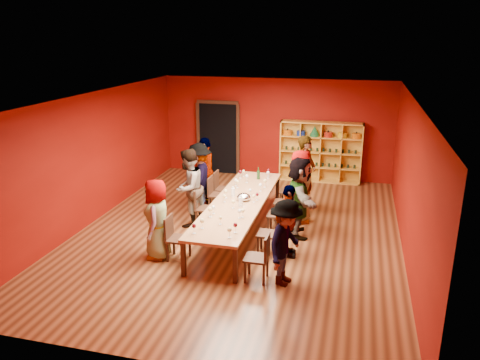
{
  "coord_description": "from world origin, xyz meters",
  "views": [
    {
      "loc": [
        2.41,
        -9.37,
        4.3
      ],
      "look_at": [
        -0.04,
        0.25,
        1.15
      ],
      "focal_mm": 35.0,
      "sensor_mm": 36.0,
      "label": 1
    }
  ],
  "objects_px": {
    "person_right_3": "(300,186)",
    "chair_person_left_0": "(174,235)",
    "person_right_0": "(286,243)",
    "person_right_4": "(306,173)",
    "tasting_table": "(239,203)",
    "person_right_1": "(288,221)",
    "chair_person_right_4": "(292,189)",
    "person_left_2": "(188,188)",
    "chair_person_left_3": "(215,192)",
    "person_left_3": "(199,177)",
    "person_right_2": "(299,197)",
    "shelving_unit": "(321,149)",
    "chair_person_right_2": "(281,212)",
    "chair_person_right_1": "(272,231)",
    "chair_person_right_3": "(287,200)",
    "wine_bottle": "(258,175)",
    "spittoon_bowl": "(244,197)",
    "person_left_4": "(206,171)",
    "chair_person_right_0": "(261,255)",
    "person_left_0": "(157,219)",
    "chair_person_left_2": "(202,206)",
    "chair_person_left_4": "(220,186)"
  },
  "relations": [
    {
      "from": "chair_person_right_2",
      "to": "person_left_3",
      "type": "bearing_deg",
      "value": 157.12
    },
    {
      "from": "shelving_unit",
      "to": "wine_bottle",
      "type": "xyz_separation_m",
      "value": [
        -1.32,
        -2.66,
        -0.12
      ]
    },
    {
      "from": "person_right_4",
      "to": "chair_person_left_0",
      "type": "bearing_deg",
      "value": 159.66
    },
    {
      "from": "person_left_4",
      "to": "chair_person_right_2",
      "type": "xyz_separation_m",
      "value": [
        2.21,
        -1.42,
        -0.39
      ]
    },
    {
      "from": "spittoon_bowl",
      "to": "person_right_4",
      "type": "bearing_deg",
      "value": 56.47
    },
    {
      "from": "person_left_2",
      "to": "person_right_1",
      "type": "distance_m",
      "value": 2.67
    },
    {
      "from": "tasting_table",
      "to": "chair_person_right_2",
      "type": "relative_size",
      "value": 5.06
    },
    {
      "from": "tasting_table",
      "to": "chair_person_left_4",
      "type": "xyz_separation_m",
      "value": [
        -0.91,
        1.6,
        -0.2
      ]
    },
    {
      "from": "chair_person_right_2",
      "to": "person_right_2",
      "type": "relative_size",
      "value": 0.5
    },
    {
      "from": "person_left_3",
      "to": "chair_person_right_1",
      "type": "xyz_separation_m",
      "value": [
        2.22,
        -1.99,
        -0.36
      ]
    },
    {
      "from": "chair_person_left_3",
      "to": "person_left_3",
      "type": "xyz_separation_m",
      "value": [
        -0.4,
        0.0,
        0.36
      ]
    },
    {
      "from": "shelving_unit",
      "to": "person_right_0",
      "type": "xyz_separation_m",
      "value": [
        -0.05,
        -6.28,
        -0.19
      ]
    },
    {
      "from": "chair_person_left_3",
      "to": "chair_person_right_1",
      "type": "xyz_separation_m",
      "value": [
        1.82,
        -1.99,
        0.0
      ]
    },
    {
      "from": "chair_person_left_2",
      "to": "chair_person_left_4",
      "type": "xyz_separation_m",
      "value": [
        0.0,
        1.45,
        0.0
      ]
    },
    {
      "from": "chair_person_right_0",
      "to": "person_right_0",
      "type": "xyz_separation_m",
      "value": [
        0.43,
        0.0,
        0.29
      ]
    },
    {
      "from": "person_left_3",
      "to": "chair_person_right_3",
      "type": "relative_size",
      "value": 1.93
    },
    {
      "from": "wine_bottle",
      "to": "chair_person_right_2",
      "type": "bearing_deg",
      "value": -60.71
    },
    {
      "from": "person_right_0",
      "to": "chair_person_right_1",
      "type": "bearing_deg",
      "value": 35.24
    },
    {
      "from": "tasting_table",
      "to": "person_right_4",
      "type": "distance_m",
      "value": 2.22
    },
    {
      "from": "shelving_unit",
      "to": "person_left_4",
      "type": "relative_size",
      "value": 1.36
    },
    {
      "from": "shelving_unit",
      "to": "chair_person_right_1",
      "type": "xyz_separation_m",
      "value": [
        -0.49,
        -5.2,
        -0.49
      ]
    },
    {
      "from": "person_left_3",
      "to": "person_right_2",
      "type": "height_order",
      "value": "person_right_2"
    },
    {
      "from": "person_right_0",
      "to": "person_right_4",
      "type": "height_order",
      "value": "person_right_4"
    },
    {
      "from": "tasting_table",
      "to": "person_right_1",
      "type": "distance_m",
      "value": 1.51
    },
    {
      "from": "chair_person_left_2",
      "to": "chair_person_right_0",
      "type": "xyz_separation_m",
      "value": [
        1.82,
        -2.11,
        0.0
      ]
    },
    {
      "from": "chair_person_left_0",
      "to": "chair_person_right_2",
      "type": "distance_m",
      "value": 2.51
    },
    {
      "from": "chair_person_left_0",
      "to": "person_right_3",
      "type": "xyz_separation_m",
      "value": [
        2.13,
        2.54,
        0.37
      ]
    },
    {
      "from": "chair_person_right_0",
      "to": "person_right_1",
      "type": "height_order",
      "value": "person_right_1"
    },
    {
      "from": "wine_bottle",
      "to": "chair_person_left_4",
      "type": "bearing_deg",
      "value": -176.35
    },
    {
      "from": "person_right_0",
      "to": "person_right_1",
      "type": "xyz_separation_m",
      "value": [
        -0.12,
        1.09,
        -0.04
      ]
    },
    {
      "from": "tasting_table",
      "to": "person_left_0",
      "type": "height_order",
      "value": "person_left_0"
    },
    {
      "from": "chair_person_left_0",
      "to": "person_left_4",
      "type": "bearing_deg",
      "value": 96.99
    },
    {
      "from": "chair_person_left_2",
      "to": "person_right_2",
      "type": "relative_size",
      "value": 0.5
    },
    {
      "from": "person_right_0",
      "to": "chair_person_right_2",
      "type": "distance_m",
      "value": 2.21
    },
    {
      "from": "person_left_3",
      "to": "person_right_0",
      "type": "relative_size",
      "value": 1.09
    },
    {
      "from": "tasting_table",
      "to": "chair_person_right_4",
      "type": "bearing_deg",
      "value": 63.36
    },
    {
      "from": "person_right_3",
      "to": "chair_person_left_0",
      "type": "bearing_deg",
      "value": 127.13
    },
    {
      "from": "chair_person_right_0",
      "to": "chair_person_left_3",
      "type": "bearing_deg",
      "value": 120.6
    },
    {
      "from": "person_left_2",
      "to": "chair_person_left_3",
      "type": "relative_size",
      "value": 2.03
    },
    {
      "from": "spittoon_bowl",
      "to": "shelving_unit",
      "type": "bearing_deg",
      "value": 72.96
    },
    {
      "from": "tasting_table",
      "to": "shelving_unit",
      "type": "distance_m",
      "value": 4.55
    },
    {
      "from": "chair_person_right_1",
      "to": "chair_person_right_3",
      "type": "distance_m",
      "value": 1.87
    },
    {
      "from": "person_right_0",
      "to": "person_right_4",
      "type": "relative_size",
      "value": 0.83
    },
    {
      "from": "chair_person_left_4",
      "to": "person_right_4",
      "type": "xyz_separation_m",
      "value": [
        2.16,
        0.22,
        0.45
      ]
    },
    {
      "from": "person_left_2",
      "to": "person_right_4",
      "type": "relative_size",
      "value": 0.95
    },
    {
      "from": "shelving_unit",
      "to": "person_left_0",
      "type": "xyz_separation_m",
      "value": [
        -2.65,
        -5.87,
        -0.18
      ]
    },
    {
      "from": "spittoon_bowl",
      "to": "person_left_4",
      "type": "bearing_deg",
      "value": 132.08
    },
    {
      "from": "chair_person_left_2",
      "to": "chair_person_right_1",
      "type": "xyz_separation_m",
      "value": [
        1.82,
        -1.03,
        0.0
      ]
    },
    {
      "from": "chair_person_left_0",
      "to": "person_left_0",
      "type": "bearing_deg",
      "value": 180.0
    },
    {
      "from": "chair_person_left_0",
      "to": "person_right_0",
      "type": "xyz_separation_m",
      "value": [
        2.25,
        -0.41,
        0.29
      ]
    }
  ]
}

